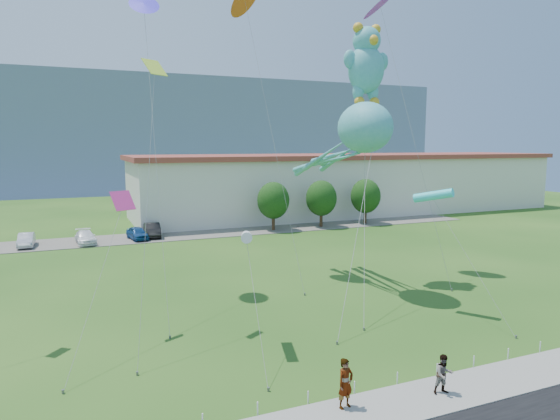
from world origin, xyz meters
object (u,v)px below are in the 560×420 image
object	(u,v)px
parked_car_black	(152,230)
parked_car_silver	(26,240)
parked_car_white	(86,237)
teddy_bear_kite	(366,63)
warehouse	(351,183)
pedestrian_left	(345,383)
parked_car_blue	(137,233)
octopus_kite	(354,140)
pedestrian_right	(444,374)

from	to	relation	value
parked_car_black	parked_car_silver	bearing A→B (deg)	-174.59
parked_car_silver	parked_car_white	size ratio (longest dim) A/B	0.90
teddy_bear_kite	warehouse	bearing A→B (deg)	60.29
pedestrian_left	parked_car_silver	distance (m)	38.99
warehouse	teddy_bear_kite	size ratio (longest dim) A/B	3.45
parked_car_white	teddy_bear_kite	bearing A→B (deg)	-54.12
parked_car_blue	parked_car_black	xyz separation A→B (m)	(1.63, 0.93, 0.07)
pedestrian_left	parked_car_white	size ratio (longest dim) A/B	0.44
pedestrian_left	octopus_kite	bearing A→B (deg)	44.69
pedestrian_right	parked_car_black	bearing A→B (deg)	109.16
pedestrian_right	parked_car_white	world-z (taller)	pedestrian_right
parked_car_blue	octopus_kite	xyz separation A→B (m)	(11.14, -22.95, 9.19)
warehouse	pedestrian_right	world-z (taller)	warehouse
octopus_kite	teddy_bear_kite	xyz separation A→B (m)	(1.86, 1.67, 5.18)
pedestrian_right	teddy_bear_kite	bearing A→B (deg)	79.82
pedestrian_right	parked_car_blue	distance (m)	37.62
parked_car_black	octopus_kite	bearing A→B (deg)	-65.56
pedestrian_left	parked_car_white	bearing A→B (deg)	88.45
parked_car_silver	teddy_bear_kite	distance (m)	34.76
pedestrian_right	parked_car_silver	distance (m)	41.00
parked_car_black	teddy_bear_kite	size ratio (longest dim) A/B	0.24
parked_car_black	parked_car_blue	bearing A→B (deg)	-147.71
pedestrian_right	parked_car_black	world-z (taller)	pedestrian_right
pedestrian_left	parked_car_white	distance (m)	37.06
teddy_bear_kite	parked_car_silver	bearing A→B (deg)	136.80
octopus_kite	teddy_bear_kite	world-z (taller)	teddy_bear_kite
parked_car_black	teddy_bear_kite	bearing A→B (deg)	-60.16
pedestrian_left	parked_car_silver	bearing A→B (deg)	95.74
pedestrian_right	parked_car_white	size ratio (longest dim) A/B	0.37
pedestrian_left	teddy_bear_kite	bearing A→B (deg)	42.49
pedestrian_right	parked_car_white	xyz separation A→B (m)	(-11.65, 36.83, -0.20)
pedestrian_right	parked_car_black	size ratio (longest dim) A/B	0.36
parked_car_silver	teddy_bear_kite	xyz separation A→B (m)	(23.07, -21.66, 14.38)
octopus_kite	parked_car_white	bearing A→B (deg)	125.13
warehouse	parked_car_black	size ratio (longest dim) A/B	14.25
warehouse	parked_car_blue	size ratio (longest dim) A/B	16.34
parked_car_blue	teddy_bear_kite	world-z (taller)	teddy_bear_kite
parked_car_white	teddy_bear_kite	size ratio (longest dim) A/B	0.24
octopus_kite	pedestrian_left	bearing A→B (deg)	-121.82
parked_car_silver	parked_car_black	world-z (taller)	parked_car_black
pedestrian_left	parked_car_silver	xyz separation A→B (m)	(-12.84, 36.81, -0.33)
pedestrian_right	parked_car_silver	world-z (taller)	pedestrian_right
parked_car_black	pedestrian_left	bearing A→B (deg)	-85.52
warehouse	pedestrian_right	xyz separation A→B (m)	(-23.96, -46.78, -3.25)
warehouse	octopus_kite	distance (m)	38.57
parked_car_black	teddy_bear_kite	xyz separation A→B (m)	(11.37, -22.21, 14.30)
warehouse	parked_car_blue	xyz separation A→B (m)	(-30.72, -9.77, -3.43)
parked_car_white	parked_car_black	bearing A→B (deg)	5.16
warehouse	parked_car_silver	size ratio (longest dim) A/B	16.08
parked_car_blue	teddy_bear_kite	bearing A→B (deg)	-68.37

